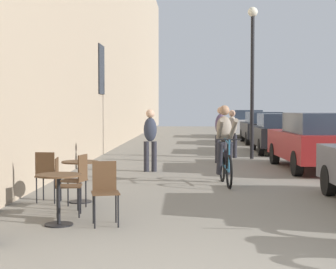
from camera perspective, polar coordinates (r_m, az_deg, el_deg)
cafe_table_near at (r=7.78m, az=-11.47°, el=-5.59°), size 0.64×0.64×0.72m
cafe_chair_near_toward_street at (r=7.72m, az=-6.65°, el=-5.64°), size 0.46×0.46×0.89m
cafe_chair_near_toward_wall at (r=8.41m, az=-10.92°, el=-4.97°), size 0.43×0.43×0.89m
cafe_table_mid at (r=9.59m, az=-9.26°, el=-3.98°), size 0.64×0.64×0.72m
cafe_chair_mid_toward_street at (r=8.98m, az=-9.58°, el=-4.47°), size 0.45×0.45×0.89m
cafe_chair_mid_toward_wall at (r=9.64m, az=-12.62°, el=-4.00°), size 0.41×0.41×0.89m
cyclist_on_bicycle at (r=11.81m, az=6.02°, el=-1.28°), size 0.52×1.76×1.74m
pedestrian_near at (r=13.99m, az=-1.89°, el=-0.23°), size 0.36×0.27×1.62m
pedestrian_mid at (r=16.29m, az=5.59°, el=0.33°), size 0.34×0.24×1.69m
pedestrian_far at (r=18.01m, az=6.76°, el=0.37°), size 0.36×0.27×1.59m
street_lamp at (r=17.81m, az=8.89°, el=7.47°), size 0.32×0.32×4.90m
parked_car_second at (r=14.87m, az=15.36°, el=-0.61°), size 1.94×4.35×1.52m
parked_car_third at (r=20.27m, az=11.55°, el=0.21°), size 1.78×4.10×1.45m
parked_car_fourth at (r=25.44m, az=9.90°, el=0.77°), size 1.79×4.16×1.47m
parked_car_fifth at (r=31.16m, az=8.23°, el=1.21°), size 1.86×4.34×1.54m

